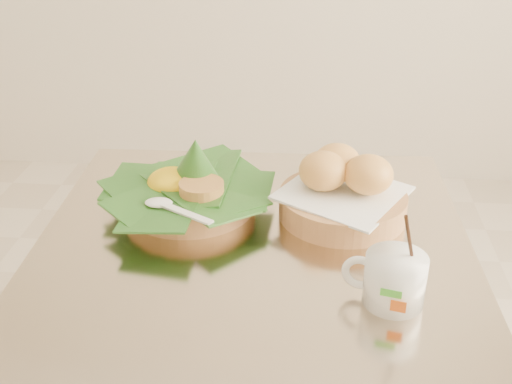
# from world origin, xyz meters

# --- Properties ---
(cafe_table) EXTENTS (0.72, 0.72, 0.75)m
(cafe_table) POSITION_xyz_m (0.11, -0.01, 0.53)
(cafe_table) COLOR gray
(cafe_table) RESTS_ON floor
(rice_basket) EXTENTS (0.29, 0.29, 0.15)m
(rice_basket) POSITION_xyz_m (-0.01, 0.10, 0.79)
(rice_basket) COLOR tan
(rice_basket) RESTS_ON cafe_table
(bread_basket) EXTENTS (0.25, 0.25, 0.11)m
(bread_basket) POSITION_xyz_m (0.26, 0.10, 0.79)
(bread_basket) COLOR tan
(bread_basket) RESTS_ON cafe_table
(coffee_mug) EXTENTS (0.12, 0.09, 0.15)m
(coffee_mug) POSITION_xyz_m (0.32, -0.15, 0.79)
(coffee_mug) COLOR white
(coffee_mug) RESTS_ON cafe_table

